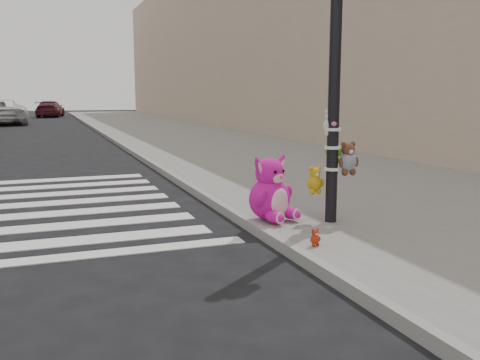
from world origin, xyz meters
name	(u,v)px	position (x,y,z in m)	size (l,w,h in m)	color
ground	(184,301)	(0.00, 0.00, 0.00)	(120.00, 120.00, 0.00)	black
sidewalk_near	(262,156)	(5.00, 10.00, 0.07)	(7.00, 80.00, 0.14)	slate
curb_edge	(147,161)	(1.55, 10.00, 0.07)	(0.12, 80.00, 0.15)	gray
bld_near	(287,30)	(10.50, 20.00, 5.00)	(5.00, 60.00, 10.00)	#BEA391
signal_pole	(335,109)	(2.63, 1.81, 1.72)	(0.72, 0.49, 4.00)	black
pink_bunny	(271,193)	(1.84, 2.17, 0.53)	(0.78, 0.84, 0.94)	#DD129D
red_teddy	(315,237)	(1.80, 0.78, 0.25)	(0.15, 0.10, 0.21)	#B22B11
car_white_near	(2,112)	(-3.36, 32.09, 0.78)	(2.58, 5.60, 1.56)	silver
car_maroon_near	(50,109)	(-0.29, 42.51, 0.66)	(1.84, 4.52, 1.31)	#531722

